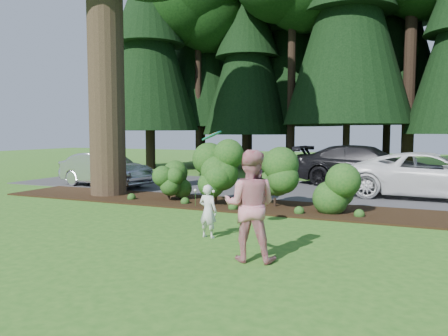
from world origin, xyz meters
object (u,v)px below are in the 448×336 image
Objects in this scene: car_white_suv at (431,175)px; child at (208,211)px; frisbee at (212,135)px; car_dark_suv at (365,166)px; car_silver_wagon at (105,170)px; adult at (250,205)px.

car_white_suv is 4.83× the size of child.
child is at bearing -176.56° from frisbee.
car_dark_suv is 10.82m from child.
car_dark_suv is at bearing -55.92° from car_silver_wagon.
car_silver_wagon is 12.32m from car_white_suv.
car_dark_suv is 2.95× the size of adult.
child is 2.56× the size of frisbee.
frisbee reaches higher than adult.
child is (7.64, -6.10, -0.15)m from car_silver_wagon.
car_white_suv is 12.39× the size of frisbee.
car_dark_suv is 10.87m from frisbee.
car_dark_suv is (9.78, 4.50, 0.15)m from car_silver_wagon.
child is at bearing -119.22° from car_silver_wagon.
child is 1.89m from adult.
car_dark_suv reaches higher than car_silver_wagon.
car_dark_suv is 11.82m from adult.
adult is (9.04, -7.30, 0.26)m from car_silver_wagon.
adult reaches higher than car_white_suv.
adult reaches higher than child.
car_dark_suv is 12.88× the size of frisbee.
car_dark_suv is at bearing 43.98° from car_white_suv.
frisbee reaches higher than car_white_suv.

